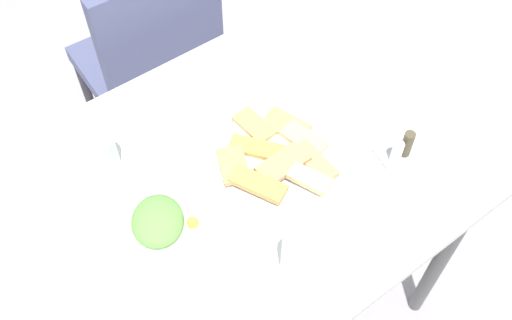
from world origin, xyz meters
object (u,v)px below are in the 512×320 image
Objects in this scene: condiment_caddy at (400,153)px; spoon at (179,87)px; pide_platter at (276,158)px; paper_napkin at (183,92)px; dining_table at (245,193)px; drinking_glass at (101,153)px; fork at (186,95)px; soda_can at (297,256)px; salad_plate_greens at (158,223)px; dining_chair at (153,59)px.

spoon is at bearing 120.44° from condiment_caddy.
pide_platter is 0.33m from paper_napkin.
dining_table is at bearing -93.66° from paper_napkin.
drinking_glass reaches higher than fork.
pide_platter is at bearing -91.08° from fork.
drinking_glass is at bearing 112.48° from soda_can.
soda_can is at bearing -108.40° from spoon.
pide_platter is at bearing 60.83° from soda_can.
condiment_caddy is at bearing -34.95° from drinking_glass.
soda_can is 0.59m from spoon.
salad_plate_greens is at bearing -143.80° from fork.
dining_chair is at bearing 51.97° from drinking_glass.
paper_napkin is (0.08, 0.57, -0.06)m from soda_can.
drinking_glass is (-0.26, 0.21, 0.15)m from dining_table.
salad_plate_greens is (-0.36, -0.70, 0.27)m from dining_chair.
paper_napkin is (-0.06, 0.32, -0.01)m from pide_platter.
soda_can is at bearing -119.17° from pide_platter.
soda_can is at bearing -67.52° from drinking_glass.
fork is 0.56m from condiment_caddy.
dining_table is at bearing 77.57° from soda_can.
drinking_glass is 0.67× the size of paper_napkin.
dining_chair reaches higher than dining_table.
condiment_caddy is (0.20, -0.89, 0.28)m from dining_chair.
salad_plate_greens is 1.35× the size of paper_napkin.
pide_platter is 0.41m from drinking_glass.
fork is at bearing 101.21° from pide_platter.
dining_table is 0.33m from spoon.
soda_can reaches higher than drinking_glass.
paper_napkin is at bearing -104.72° from dining_chair.
salad_plate_greens is (-0.32, 0.01, 0.00)m from pide_platter.
drinking_glass is (-0.20, 0.48, -0.01)m from soda_can.
dining_chair reaches higher than fork.
dining_chair is at bearing 63.82° from spoon.
dining_chair is 0.48m from paper_napkin.
salad_plate_greens is 0.32m from soda_can.
condiment_caddy reaches higher than dining_table.
condiment_caddy reaches higher than spoon.
paper_napkin is at bearing 82.15° from soda_can.
drinking_glass is (-0.02, 0.22, 0.03)m from salad_plate_greens.
pide_platter reaches higher than fork.
paper_napkin is at bearing 86.34° from dining_table.
dining_table is at bearing -39.25° from drinking_glass.
soda_can reaches higher than condiment_caddy.
dining_chair is at bearing 62.84° from salad_plate_greens.
dining_table is at bearing 165.60° from pide_platter.
drinking_glass is 0.70m from condiment_caddy.
dining_chair is 0.95m from condiment_caddy.
dining_chair reaches higher than drinking_glass.
drinking_glass is at bearing 140.75° from dining_table.
dining_table is 0.30m from fork.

